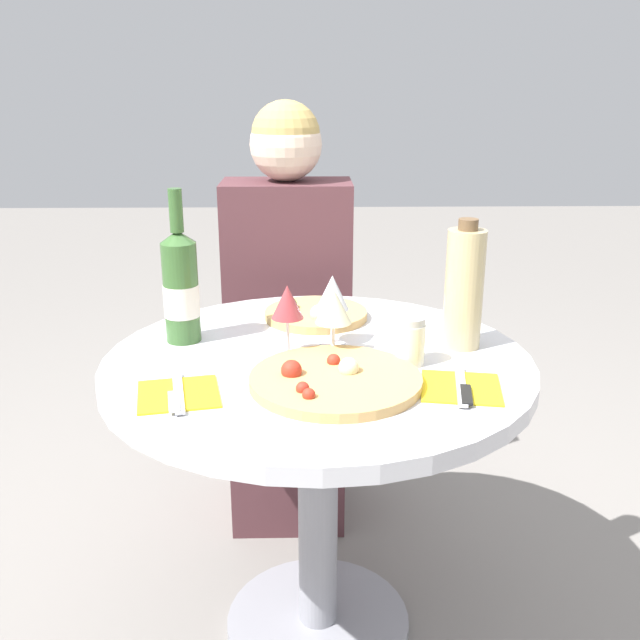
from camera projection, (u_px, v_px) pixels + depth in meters
name	position (u px, v px, depth m)	size (l,w,h in m)	color
ground_plane	(318.00, 624.00, 1.75)	(12.00, 12.00, 0.00)	gray
dining_table	(318.00, 417.00, 1.57)	(0.91, 0.91, 0.70)	gray
chair_behind_diner	(289.00, 340.00, 2.31)	(0.37, 0.37, 0.96)	silver
seated_diner	(288.00, 328.00, 2.14)	(0.38, 0.45, 1.21)	#512D33
pizza_large	(334.00, 379.00, 1.38)	(0.34, 0.34, 0.05)	tan
pizza_small_far	(315.00, 314.00, 1.76)	(0.25, 0.25, 0.05)	tan
wine_bottle	(181.00, 287.00, 1.58)	(0.08, 0.08, 0.34)	#38602D
tall_carafe	(464.00, 288.00, 1.54)	(0.08, 0.08, 0.29)	tan
sugar_shaker	(410.00, 341.00, 1.47)	(0.06, 0.06, 0.10)	silver
wine_glass_front_right	(333.00, 307.00, 1.50)	(0.08, 0.08, 0.15)	silver
wine_glass_front_left	(287.00, 304.00, 1.50)	(0.07, 0.07, 0.16)	silver
wine_glass_back_right	(332.00, 294.00, 1.56)	(0.07, 0.07, 0.16)	silver
place_setting_left	(178.00, 394.00, 1.33)	(0.18, 0.19, 0.01)	yellow
place_setting_right	(461.00, 388.00, 1.36)	(0.17, 0.19, 0.01)	yellow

